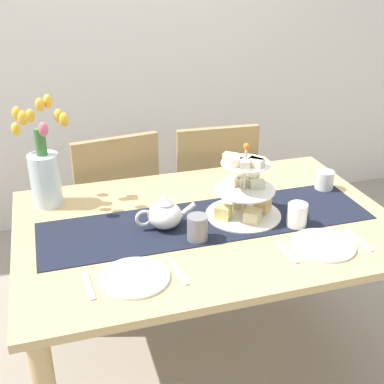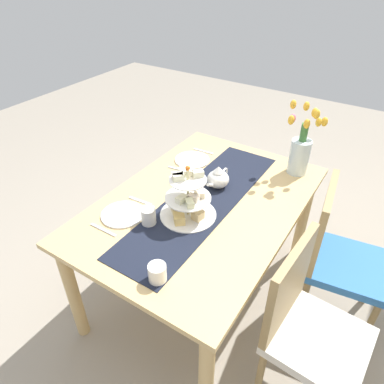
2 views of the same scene
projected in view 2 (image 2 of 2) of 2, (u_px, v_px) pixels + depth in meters
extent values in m
plane|color=gray|center=(201.00, 288.00, 2.42)|extent=(8.00, 8.00, 0.00)
cube|color=tan|center=(203.00, 203.00, 1.99)|extent=(1.46, 1.00, 0.03)
cylinder|color=tan|center=(199.00, 181.00, 2.85)|extent=(0.07, 0.07, 0.71)
cylinder|color=tan|center=(73.00, 292.00, 1.95)|extent=(0.07, 0.07, 0.71)
cylinder|color=tan|center=(303.00, 218.00, 2.47)|extent=(0.07, 0.07, 0.71)
cylinder|color=tan|center=(206.00, 377.00, 1.57)|extent=(0.07, 0.07, 0.71)
cylinder|color=#9C8254|center=(368.00, 327.00, 1.94)|extent=(0.04, 0.04, 0.41)
cylinder|color=#9C8254|center=(371.00, 281.00, 2.21)|extent=(0.04, 0.04, 0.41)
cylinder|color=#9C8254|center=(302.00, 304.00, 2.07)|extent=(0.04, 0.04, 0.41)
cylinder|color=#9C8254|center=(313.00, 263.00, 2.33)|extent=(0.04, 0.04, 0.41)
cube|color=#3370B7|center=(348.00, 266.00, 2.00)|extent=(0.47, 0.47, 0.05)
cube|color=#9C8254|center=(323.00, 223.00, 1.92)|extent=(0.42, 0.09, 0.45)
cylinder|color=#9C8254|center=(357.00, 360.00, 1.79)|extent=(0.04, 0.04, 0.41)
cylinder|color=#9C8254|center=(260.00, 375.00, 1.73)|extent=(0.04, 0.04, 0.41)
cylinder|color=#9C8254|center=(290.00, 323.00, 1.96)|extent=(0.04, 0.04, 0.41)
cube|color=silver|center=(319.00, 341.00, 1.62)|extent=(0.45, 0.45, 0.05)
cube|color=#9C8254|center=(289.00, 286.00, 1.57)|extent=(0.42, 0.06, 0.45)
cube|color=black|center=(203.00, 201.00, 1.98)|extent=(1.29, 0.35, 0.00)
cylinder|color=beige|center=(188.00, 193.00, 1.80)|extent=(0.01, 0.01, 0.28)
cylinder|color=white|center=(188.00, 214.00, 1.88)|extent=(0.30, 0.30, 0.01)
cylinder|color=white|center=(188.00, 198.00, 1.81)|extent=(0.24, 0.24, 0.01)
cylinder|color=white|center=(188.00, 180.00, 1.75)|extent=(0.19, 0.19, 0.01)
cube|color=#EFCA74|center=(180.00, 219.00, 1.80)|extent=(0.08, 0.08, 0.05)
cube|color=#D6BB86|center=(198.00, 215.00, 1.83)|extent=(0.06, 0.06, 0.05)
cube|color=#E5D273|center=(196.00, 201.00, 1.92)|extent=(0.08, 0.08, 0.05)
cube|color=beige|center=(177.00, 207.00, 1.88)|extent=(0.08, 0.09, 0.05)
cube|color=beige|center=(181.00, 199.00, 1.77)|extent=(0.06, 0.05, 0.03)
cube|color=beige|center=(190.00, 203.00, 1.74)|extent=(0.06, 0.07, 0.03)
cube|color=silver|center=(193.00, 198.00, 1.78)|extent=(0.04, 0.06, 0.03)
cube|color=beige|center=(200.00, 194.00, 1.80)|extent=(0.06, 0.07, 0.03)
cube|color=beige|center=(198.00, 174.00, 1.76)|extent=(0.07, 0.06, 0.03)
cube|color=beige|center=(190.00, 171.00, 1.78)|extent=(0.06, 0.05, 0.03)
cube|color=beige|center=(183.00, 172.00, 1.78)|extent=(0.05, 0.06, 0.03)
cube|color=silver|center=(177.00, 176.00, 1.75)|extent=(0.06, 0.07, 0.03)
cube|color=beige|center=(178.00, 177.00, 1.73)|extent=(0.07, 0.06, 0.03)
sphere|color=orange|center=(188.00, 168.00, 1.71)|extent=(0.02, 0.02, 0.02)
ellipsoid|color=white|center=(218.00, 179.00, 2.07)|extent=(0.13, 0.13, 0.10)
cone|color=white|center=(219.00, 169.00, 2.03)|extent=(0.06, 0.06, 0.04)
cylinder|color=white|center=(210.00, 185.00, 2.00)|extent=(0.07, 0.02, 0.06)
torus|color=white|center=(225.00, 173.00, 2.12)|extent=(0.07, 0.01, 0.07)
cylinder|color=silver|center=(299.00, 157.00, 2.17)|extent=(0.12, 0.12, 0.22)
cylinder|color=#3D7538|center=(304.00, 133.00, 2.08)|extent=(0.04, 0.04, 0.12)
ellipsoid|color=yellow|center=(307.00, 124.00, 1.96)|extent=(0.04, 0.04, 0.06)
ellipsoid|color=yellow|center=(317.00, 114.00, 1.93)|extent=(0.04, 0.04, 0.06)
ellipsoid|color=yellow|center=(315.00, 113.00, 1.97)|extent=(0.04, 0.04, 0.06)
ellipsoid|color=yellow|center=(325.00, 122.00, 2.01)|extent=(0.04, 0.04, 0.06)
ellipsoid|color=yellow|center=(319.00, 122.00, 2.09)|extent=(0.04, 0.04, 0.06)
ellipsoid|color=yellow|center=(306.00, 106.00, 2.06)|extent=(0.04, 0.04, 0.06)
ellipsoid|color=yellow|center=(293.00, 104.00, 2.08)|extent=(0.04, 0.04, 0.06)
ellipsoid|color=#E5607A|center=(293.00, 119.00, 2.06)|extent=(0.04, 0.04, 0.06)
ellipsoid|color=yellow|center=(291.00, 120.00, 1.98)|extent=(0.04, 0.04, 0.06)
cylinder|color=white|center=(157.00, 273.00, 1.50)|extent=(0.08, 0.08, 0.08)
cylinder|color=white|center=(192.00, 160.00, 2.35)|extent=(0.23, 0.23, 0.01)
cube|color=silver|center=(203.00, 151.00, 2.45)|extent=(0.03, 0.15, 0.01)
cube|color=silver|center=(180.00, 170.00, 2.25)|extent=(0.03, 0.17, 0.01)
cylinder|color=white|center=(123.00, 214.00, 1.88)|extent=(0.23, 0.23, 0.01)
cube|color=silver|center=(140.00, 201.00, 1.98)|extent=(0.03, 0.15, 0.01)
cube|color=silver|center=(103.00, 230.00, 1.78)|extent=(0.01, 0.17, 0.01)
cylinder|color=slate|center=(192.00, 180.00, 2.06)|extent=(0.08, 0.08, 0.09)
cylinder|color=white|center=(148.00, 216.00, 1.80)|extent=(0.08, 0.08, 0.09)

